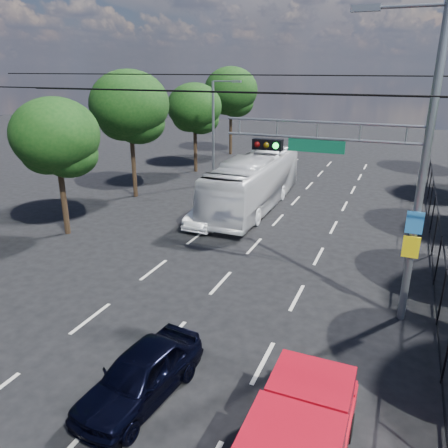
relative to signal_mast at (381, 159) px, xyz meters
The scene contains 14 objects.
ground 10.92m from the signal_mast, 123.48° to the right, with size 120.00×120.00×0.00m, color black.
lane_markings 9.56m from the signal_mast, 131.33° to the left, with size 6.12×38.00×0.01m.
signal_mast is the anchor object (origin of this frame).
streetlight_left 18.24m from the signal_mast, 129.66° to the left, with size 2.09×0.22×7.08m.
utility_wires 5.71m from the signal_mast, behind, with size 22.00×5.04×0.74m.
fence_right 6.37m from the signal_mast, 61.03° to the left, with size 0.06×34.03×2.00m.
tree_left_b 14.62m from the signal_mast, behind, with size 4.08×4.08×6.63m.
tree_left_c 17.57m from the signal_mast, 149.06° to the left, with size 4.80×4.80×7.80m.
tree_left_d 22.48m from the signal_mast, 130.73° to the left, with size 4.20×4.20×6.83m.
tree_left_e 29.12m from the signal_mast, 120.71° to the left, with size 4.92×4.92×7.99m.
red_pickup 8.52m from the signal_mast, 94.27° to the right, with size 1.84×4.88×1.81m.
navy_hatchback 9.20m from the signal_mast, 126.01° to the right, with size 1.57×3.90×1.33m, color black.
white_bus 12.63m from the signal_mast, 127.09° to the left, with size 2.58×11.04×3.08m, color silver.
white_van 11.31m from the signal_mast, 144.66° to the left, with size 1.39×3.98×1.31m, color white.
Camera 1 is at (5.93, -5.89, 7.84)m, focal length 35.00 mm.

